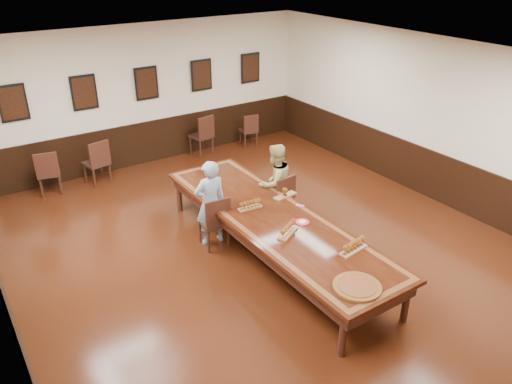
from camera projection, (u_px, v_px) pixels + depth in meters
floor at (272, 257)px, 8.39m from camera, size 8.00×10.00×0.02m
ceiling at (276, 64)px, 6.96m from camera, size 8.00×10.00×0.02m
wall_back at (146, 96)px, 11.40m from camera, size 8.00×0.02×3.20m
wall_right at (442, 123)px, 9.67m from camera, size 0.02×10.00×3.20m
chair_man at (214, 220)px, 8.50m from camera, size 0.49×0.53×0.96m
chair_woman at (278, 198)px, 9.28m from camera, size 0.50×0.54×0.96m
spare_chair_a at (48, 172)px, 10.33m from camera, size 0.54×0.58×0.97m
spare_chair_b at (96, 161)px, 10.76m from camera, size 0.56×0.59×1.00m
spare_chair_c at (201, 135)px, 12.26m from camera, size 0.56×0.60×1.01m
spare_chair_d at (248, 129)px, 12.84m from camera, size 0.48×0.50×0.86m
person_man at (210, 203)px, 8.46m from camera, size 0.59×0.42×1.54m
person_woman at (275, 183)px, 9.23m from camera, size 0.80×0.66×1.49m
pink_phone at (300, 206)px, 8.40m from camera, size 0.14×0.16×0.01m
wainscoting at (273, 231)px, 8.17m from camera, size 8.00×10.00×1.00m
conference_table at (273, 225)px, 8.12m from camera, size 1.40×5.00×0.76m
posters at (146, 83)px, 11.21m from camera, size 6.14×0.04×0.74m
flight_a at (250, 205)px, 8.29m from camera, size 0.43×0.16×0.16m
flight_b at (285, 193)px, 8.68m from camera, size 0.47×0.20×0.17m
flight_c at (288, 229)px, 7.56m from camera, size 0.48×0.34×0.17m
flight_d at (353, 246)px, 7.13m from camera, size 0.50×0.22×0.18m
red_plate_grp at (302, 222)px, 7.89m from camera, size 0.22×0.22×0.03m
carved_platter at (357, 287)px, 6.38m from camera, size 0.67×0.67×0.05m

